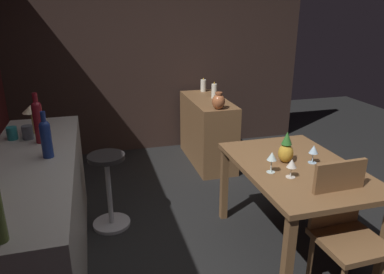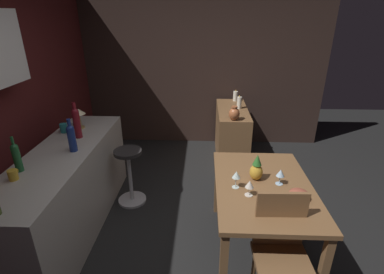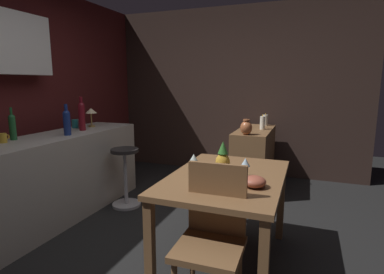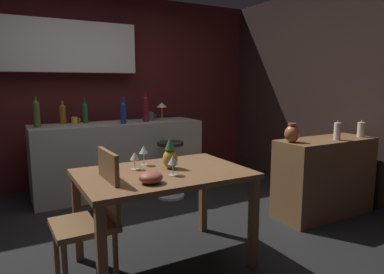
% 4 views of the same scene
% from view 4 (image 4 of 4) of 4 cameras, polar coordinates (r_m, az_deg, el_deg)
% --- Properties ---
extents(ground_plane, '(9.00, 9.00, 0.00)m').
position_cam_4_polar(ground_plane, '(3.29, -6.91, -16.28)').
color(ground_plane, black).
extents(wall_kitchen_back, '(5.20, 0.33, 2.60)m').
position_cam_4_polar(wall_kitchen_back, '(4.95, -17.09, 8.73)').
color(wall_kitchen_back, '#4C1919').
rests_on(wall_kitchen_back, ground_plane).
extents(wall_side_right, '(0.10, 4.40, 2.60)m').
position_cam_4_polar(wall_side_right, '(4.77, 21.15, 7.18)').
color(wall_side_right, '#33231E').
rests_on(wall_side_right, ground_plane).
extents(dining_table, '(1.25, 0.85, 0.74)m').
position_cam_4_polar(dining_table, '(2.64, -4.78, -7.60)').
color(dining_table, brown).
rests_on(dining_table, ground_plane).
extents(kitchen_counter, '(2.10, 0.60, 0.90)m').
position_cam_4_polar(kitchen_counter, '(4.52, -11.92, -3.35)').
color(kitchen_counter, '#B2ADA3').
rests_on(kitchen_counter, ground_plane).
extents(sideboard_cabinet, '(1.10, 0.44, 0.82)m').
position_cam_4_polar(sideboard_cabinet, '(3.93, 21.03, -6.21)').
color(sideboard_cabinet, brown).
rests_on(sideboard_cabinet, ground_plane).
extents(chair_near_window, '(0.41, 0.41, 0.95)m').
position_cam_4_polar(chair_near_window, '(2.48, -15.92, -12.29)').
color(chair_near_window, brown).
rests_on(chair_near_window, ground_plane).
extents(bar_stool, '(0.34, 0.34, 0.69)m').
position_cam_4_polar(bar_stool, '(4.23, -3.56, -5.13)').
color(bar_stool, '#262323').
rests_on(bar_stool, ground_plane).
extents(wine_glass_left, '(0.07, 0.07, 0.14)m').
position_cam_4_polar(wine_glass_left, '(2.67, -9.47, -3.22)').
color(wine_glass_left, silver).
rests_on(wine_glass_left, dining_table).
extents(wine_glass_right, '(0.07, 0.07, 0.16)m').
position_cam_4_polar(wine_glass_right, '(2.80, -8.00, -2.21)').
color(wine_glass_right, silver).
rests_on(wine_glass_right, dining_table).
extents(wine_glass_center, '(0.07, 0.07, 0.15)m').
position_cam_4_polar(wine_glass_center, '(2.47, -3.19, -3.95)').
color(wine_glass_center, silver).
rests_on(wine_glass_center, dining_table).
extents(pineapple_centerpiece, '(0.12, 0.12, 0.25)m').
position_cam_4_polar(pineapple_centerpiece, '(2.68, -3.64, -3.00)').
color(pineapple_centerpiece, gold).
rests_on(pineapple_centerpiece, dining_table).
extents(fruit_bowl, '(0.16, 0.16, 0.08)m').
position_cam_4_polar(fruit_bowl, '(2.31, -6.84, -6.65)').
color(fruit_bowl, '#9E4C38').
rests_on(fruit_bowl, dining_table).
extents(wine_bottle_green, '(0.06, 0.06, 0.31)m').
position_cam_4_polar(wine_bottle_green, '(4.51, -17.28, 3.97)').
color(wine_bottle_green, '#1E592D').
rests_on(wine_bottle_green, kitchen_counter).
extents(wine_bottle_ruby, '(0.07, 0.07, 0.39)m').
position_cam_4_polar(wine_bottle_ruby, '(4.51, -7.68, 4.85)').
color(wine_bottle_ruby, maroon).
rests_on(wine_bottle_ruby, kitchen_counter).
extents(wine_bottle_cobalt, '(0.07, 0.07, 0.33)m').
position_cam_4_polar(wine_bottle_cobalt, '(4.32, -11.31, 4.15)').
color(wine_bottle_cobalt, navy).
rests_on(wine_bottle_cobalt, kitchen_counter).
extents(wine_bottle_amber, '(0.08, 0.08, 0.28)m').
position_cam_4_polar(wine_bottle_amber, '(4.52, -20.62, 3.74)').
color(wine_bottle_amber, '#8C5114').
rests_on(wine_bottle_amber, kitchen_counter).
extents(wine_bottle_olive, '(0.07, 0.07, 0.34)m').
position_cam_4_polar(wine_bottle_olive, '(4.25, -24.36, 3.69)').
color(wine_bottle_olive, '#475623').
rests_on(wine_bottle_olive, kitchen_counter).
extents(cup_teal, '(0.11, 0.08, 0.10)m').
position_cam_4_polar(cup_teal, '(4.77, -7.11, 3.51)').
color(cup_teal, teal).
rests_on(cup_teal, kitchen_counter).
extents(cup_slate, '(0.12, 0.08, 0.11)m').
position_cam_4_polar(cup_slate, '(4.66, -6.83, 3.42)').
color(cup_slate, '#515660').
rests_on(cup_slate, kitchen_counter).
extents(cup_mustard, '(0.11, 0.07, 0.09)m').
position_cam_4_polar(cup_mustard, '(4.46, -18.86, 2.62)').
color(cup_mustard, gold).
rests_on(cup_mustard, kitchen_counter).
extents(counter_lamp, '(0.14, 0.14, 0.23)m').
position_cam_4_polar(counter_lamp, '(4.68, -5.01, 5.07)').
color(counter_lamp, '#A58447').
rests_on(counter_lamp, kitchen_counter).
extents(pillar_candle_tall, '(0.07, 0.07, 0.20)m').
position_cam_4_polar(pillar_candle_tall, '(3.81, 22.92, 0.87)').
color(pillar_candle_tall, white).
rests_on(pillar_candle_tall, sideboard_cabinet).
extents(pillar_candle_short, '(0.07, 0.07, 0.18)m').
position_cam_4_polar(pillar_candle_short, '(4.14, 26.18, 1.11)').
color(pillar_candle_short, white).
rests_on(pillar_candle_short, sideboard_cabinet).
extents(vase_copper, '(0.14, 0.14, 0.19)m').
position_cam_4_polar(vase_copper, '(3.51, 16.21, 0.57)').
color(vase_copper, '#B26038').
rests_on(vase_copper, sideboard_cabinet).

